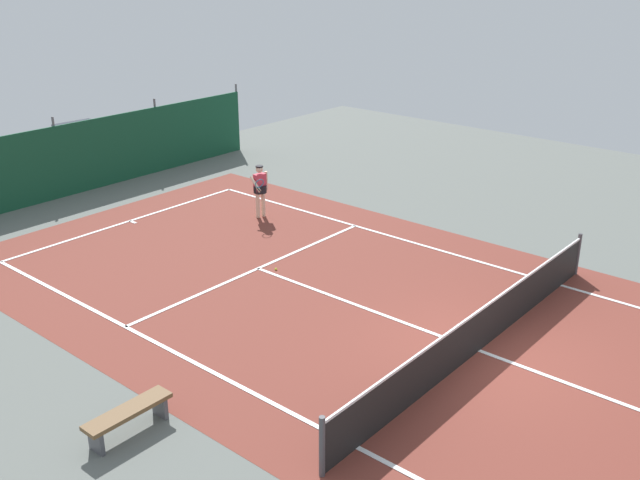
{
  "coord_description": "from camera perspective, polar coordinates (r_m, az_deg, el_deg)",
  "views": [
    {
      "loc": [
        -12.04,
        -5.92,
        7.67
      ],
      "look_at": [
        0.86,
        5.02,
        0.9
      ],
      "focal_mm": 40.68,
      "sensor_mm": 36.0,
      "label": 1
    }
  ],
  "objects": [
    {
      "name": "ground_plane",
      "position": [
        15.46,
        12.36,
        -8.51
      ],
      "size": [
        36.0,
        36.0,
        0.0
      ],
      "primitive_type": "plane",
      "color": "slate"
    },
    {
      "name": "court_surface",
      "position": [
        15.46,
        12.36,
        -8.5
      ],
      "size": [
        11.02,
        26.6,
        0.01
      ],
      "color": "brown",
      "rests_on": "ground"
    },
    {
      "name": "tennis_net",
      "position": [
        15.21,
        12.51,
        -6.84
      ],
      "size": [
        10.12,
        0.1,
        1.1
      ],
      "color": "black",
      "rests_on": "ground"
    },
    {
      "name": "back_fence",
      "position": [
        26.01,
        -20.22,
        4.83
      ],
      "size": [
        16.3,
        0.98,
        2.7
      ],
      "color": "#14472D",
      "rests_on": "ground"
    },
    {
      "name": "tennis_player",
      "position": [
        22.21,
        -4.74,
        4.15
      ],
      "size": [
        0.8,
        0.69,
        1.64
      ],
      "rotation": [
        0.0,
        0.0,
        2.92
      ],
      "color": "beige",
      "rests_on": "ground"
    },
    {
      "name": "courtside_bench",
      "position": [
        13.01,
        -14.85,
        -13.15
      ],
      "size": [
        1.6,
        0.4,
        0.49
      ],
      "color": "brown",
      "rests_on": "ground"
    },
    {
      "name": "parked_car",
      "position": [
        28.63,
        -17.95,
        6.95
      ],
      "size": [
        2.21,
        4.3,
        1.68
      ],
      "rotation": [
        0.0,
        0.0,
        3.08
      ],
      "color": "maroon",
      "rests_on": "ground"
    },
    {
      "name": "tennis_ball_near_player",
      "position": [
        18.73,
        -3.49,
        -2.3
      ],
      "size": [
        0.07,
        0.07,
        0.07
      ],
      "primitive_type": "sphere",
      "color": "#CCDB33",
      "rests_on": "ground"
    }
  ]
}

